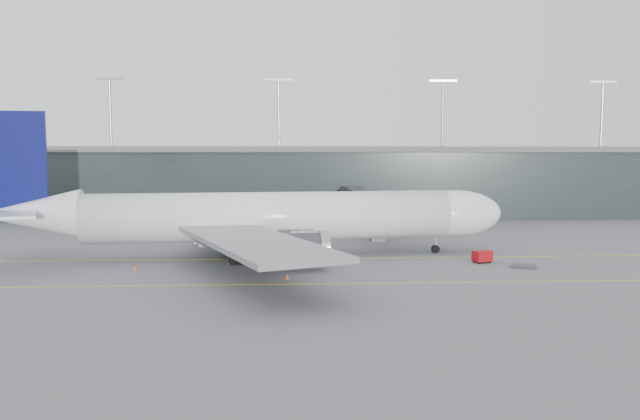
{
  "coord_description": "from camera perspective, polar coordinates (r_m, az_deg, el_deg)",
  "views": [
    {
      "loc": [
        6.61,
        -85.02,
        13.83
      ],
      "look_at": [
        10.95,
        -4.0,
        6.41
      ],
      "focal_mm": 35.0,
      "sensor_mm": 36.0,
      "label": 1
    }
  ],
  "objects": [
    {
      "name": "cone_nose",
      "position": [
        85.46,
        15.27,
        -4.05
      ],
      "size": [
        0.41,
        0.41,
        0.65
      ],
      "primitive_type": "cone",
      "color": "#FD640E",
      "rests_on": "ground"
    },
    {
      "name": "ground",
      "position": [
        86.39,
        -7.43,
        -4.03
      ],
      "size": [
        320.0,
        320.0,
        0.0
      ],
      "primitive_type": "plane",
      "color": "#55555A",
      "rests_on": "ground"
    },
    {
      "name": "gse_cart",
      "position": [
        81.6,
        14.61,
        -4.09
      ],
      "size": [
        2.64,
        2.18,
        1.54
      ],
      "rotation": [
        0.0,
        0.0,
        0.38
      ],
      "color": "#9D0B12",
      "rests_on": "ground"
    },
    {
      "name": "jet_bridge",
      "position": [
        112.55,
        4.05,
        0.91
      ],
      "size": [
        5.56,
        47.34,
        7.21
      ],
      "rotation": [
        0.0,
        0.0,
        0.04
      ],
      "color": "#303035",
      "rests_on": "ground"
    },
    {
      "name": "taxiline_b",
      "position": [
        66.8,
        -8.74,
        -6.78
      ],
      "size": [
        160.0,
        0.25,
        0.02
      ],
      "primitive_type": "cube",
      "color": "gold",
      "rests_on": "ground"
    },
    {
      "name": "uld_b",
      "position": [
        97.86,
        -7.74,
        -2.39
      ],
      "size": [
        2.15,
        1.81,
        1.79
      ],
      "rotation": [
        0.0,
        0.0,
        -0.13
      ],
      "color": "#3A393E",
      "rests_on": "ground"
    },
    {
      "name": "taxiline_lead_main",
      "position": [
        105.94,
        -3.92,
        -2.28
      ],
      "size": [
        0.25,
        60.0,
        0.02
      ],
      "primitive_type": "cube",
      "color": "gold",
      "rests_on": "ground"
    },
    {
      "name": "terminal",
      "position": [
        143.31,
        -5.72,
        2.71
      ],
      "size": [
        240.0,
        36.0,
        29.0
      ],
      "color": "#1C2627",
      "rests_on": "ground"
    },
    {
      "name": "uld_a",
      "position": [
        96.04,
        -10.94,
        -2.51
      ],
      "size": [
        2.51,
        2.15,
        2.03
      ],
      "rotation": [
        0.0,
        0.0,
        0.18
      ],
      "color": "#3A393E",
      "rests_on": "ground"
    },
    {
      "name": "cone_wing_port",
      "position": [
        98.32,
        -1.88,
        -2.68
      ],
      "size": [
        0.4,
        0.4,
        0.63
      ],
      "primitive_type": "cone",
      "color": "#FA4B0D",
      "rests_on": "ground"
    },
    {
      "name": "main_aircraft",
      "position": [
        82.62,
        -4.87,
        -0.7
      ],
      "size": [
        67.79,
        63.37,
        19.0
      ],
      "rotation": [
        0.0,
        0.0,
        0.1
      ],
      "color": "white",
      "rests_on": "ground"
    },
    {
      "name": "cone_tail",
      "position": [
        76.97,
        -16.53,
        -5.09
      ],
      "size": [
        0.42,
        0.42,
        0.67
      ],
      "primitive_type": "cone",
      "color": "#F4600D",
      "rests_on": "ground"
    },
    {
      "name": "uld_c",
      "position": [
        95.77,
        -7.62,
        -2.57
      ],
      "size": [
        2.35,
        2.12,
        1.76
      ],
      "rotation": [
        0.0,
        0.0,
        0.35
      ],
      "color": "#3A393E",
      "rests_on": "ground"
    },
    {
      "name": "baggage_dolly",
      "position": [
        79.77,
        18.11,
        -4.9
      ],
      "size": [
        3.5,
        3.21,
        0.28
      ],
      "primitive_type": "cube",
      "rotation": [
        0.0,
        0.0,
        -0.41
      ],
      "color": "#36373B",
      "rests_on": "ground"
    },
    {
      "name": "cone_wing_stbd",
      "position": [
        69.1,
        -3.03,
        -6.06
      ],
      "size": [
        0.39,
        0.39,
        0.62
      ],
      "primitive_type": "cone",
      "color": "#F9520D",
      "rests_on": "ground"
    },
    {
      "name": "taxiline_a",
      "position": [
        82.46,
        -7.64,
        -4.47
      ],
      "size": [
        160.0,
        0.25,
        0.02
      ],
      "primitive_type": "cube",
      "color": "gold",
      "rests_on": "ground"
    }
  ]
}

